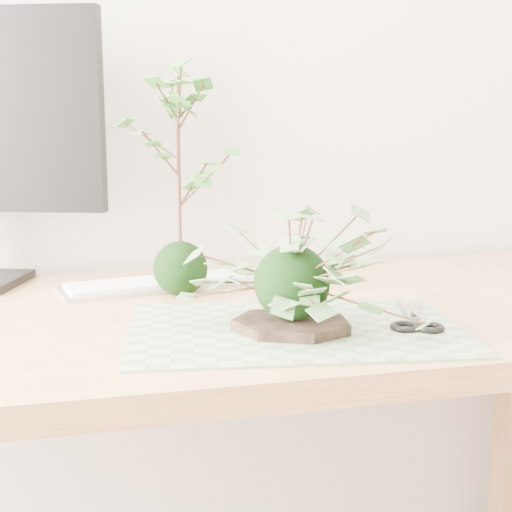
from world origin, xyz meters
The scene contains 7 objects.
desk centered at (-0.03, 1.23, 0.65)m, with size 1.60×0.70×0.74m.
cutting_mat centered at (0.04, 1.08, 0.74)m, with size 0.48×0.32×0.00m, color slate.
stone_dish centered at (0.03, 1.07, 0.75)m, with size 0.18×0.18×0.01m, color black.
ivy_kokedama centered at (0.03, 1.07, 0.86)m, with size 0.31×0.31×0.22m.
maple_kokedama centered at (-0.09, 1.33, 1.02)m, with size 0.27×0.27×0.39m.
keyboard centered at (-0.11, 1.40, 0.75)m, with size 0.39×0.18×0.01m.
scissors centered at (0.23, 1.05, 0.75)m, with size 0.09×0.18×0.01m.
Camera 1 is at (-0.25, 0.13, 1.03)m, focal length 50.00 mm.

